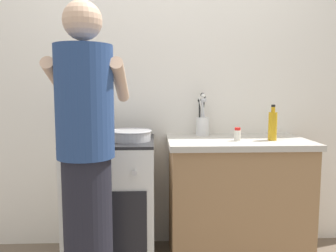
{
  "coord_description": "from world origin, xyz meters",
  "views": [
    {
      "loc": [
        -0.05,
        -2.18,
        1.26
      ],
      "look_at": [
        0.05,
        0.12,
        1.0
      ],
      "focal_mm": 35.52,
      "sensor_mm": 36.0,
      "label": 1
    }
  ],
  "objects_px": {
    "mixing_bowl": "(131,135)",
    "oil_bottle": "(273,125)",
    "stove_range": "(112,202)",
    "person": "(87,164)",
    "spice_bottle": "(237,134)",
    "utensil_crock": "(202,123)",
    "pot": "(91,133)"
  },
  "relations": [
    {
      "from": "mixing_bowl",
      "to": "oil_bottle",
      "type": "height_order",
      "value": "oil_bottle"
    },
    {
      "from": "stove_range",
      "to": "person",
      "type": "distance_m",
      "value": 0.72
    },
    {
      "from": "spice_bottle",
      "to": "person",
      "type": "distance_m",
      "value": 1.07
    },
    {
      "from": "stove_range",
      "to": "mixing_bowl",
      "type": "bearing_deg",
      "value": -15.74
    },
    {
      "from": "mixing_bowl",
      "to": "oil_bottle",
      "type": "bearing_deg",
      "value": -1.48
    },
    {
      "from": "mixing_bowl",
      "to": "utensil_crock",
      "type": "distance_m",
      "value": 0.59
    },
    {
      "from": "mixing_bowl",
      "to": "utensil_crock",
      "type": "xyz_separation_m",
      "value": [
        0.54,
        0.24,
        0.06
      ]
    },
    {
      "from": "pot",
      "to": "oil_bottle",
      "type": "bearing_deg",
      "value": -2.26
    },
    {
      "from": "utensil_crock",
      "to": "oil_bottle",
      "type": "xyz_separation_m",
      "value": [
        0.45,
        -0.27,
        0.01
      ]
    },
    {
      "from": "pot",
      "to": "utensil_crock",
      "type": "relative_size",
      "value": 0.83
    },
    {
      "from": "stove_range",
      "to": "person",
      "type": "height_order",
      "value": "person"
    },
    {
      "from": "stove_range",
      "to": "oil_bottle",
      "type": "height_order",
      "value": "oil_bottle"
    },
    {
      "from": "spice_bottle",
      "to": "oil_bottle",
      "type": "xyz_separation_m",
      "value": [
        0.25,
        0.01,
        0.06
      ]
    },
    {
      "from": "pot",
      "to": "stove_range",
      "type": "bearing_deg",
      "value": 6.08
    },
    {
      "from": "mixing_bowl",
      "to": "spice_bottle",
      "type": "relative_size",
      "value": 3.17
    },
    {
      "from": "stove_range",
      "to": "mixing_bowl",
      "type": "relative_size",
      "value": 3.09
    },
    {
      "from": "pot",
      "to": "person",
      "type": "height_order",
      "value": "person"
    },
    {
      "from": "mixing_bowl",
      "to": "utensil_crock",
      "type": "relative_size",
      "value": 0.89
    },
    {
      "from": "mixing_bowl",
      "to": "spice_bottle",
      "type": "height_order",
      "value": "spice_bottle"
    },
    {
      "from": "stove_range",
      "to": "mixing_bowl",
      "type": "distance_m",
      "value": 0.51
    },
    {
      "from": "person",
      "to": "pot",
      "type": "bearing_deg",
      "value": 98.42
    },
    {
      "from": "spice_bottle",
      "to": "oil_bottle",
      "type": "height_order",
      "value": "oil_bottle"
    },
    {
      "from": "pot",
      "to": "mixing_bowl",
      "type": "bearing_deg",
      "value": -5.01
    },
    {
      "from": "stove_range",
      "to": "pot",
      "type": "relative_size",
      "value": 3.3
    },
    {
      "from": "utensil_crock",
      "to": "spice_bottle",
      "type": "distance_m",
      "value": 0.35
    },
    {
      "from": "spice_bottle",
      "to": "stove_range",
      "type": "bearing_deg",
      "value": 175.16
    },
    {
      "from": "stove_range",
      "to": "oil_bottle",
      "type": "xyz_separation_m",
      "value": [
        1.13,
        -0.06,
        0.56
      ]
    },
    {
      "from": "spice_bottle",
      "to": "person",
      "type": "bearing_deg",
      "value": -151.05
    },
    {
      "from": "person",
      "to": "stove_range",
      "type": "bearing_deg",
      "value": 84.71
    },
    {
      "from": "pot",
      "to": "oil_bottle",
      "type": "height_order",
      "value": "oil_bottle"
    },
    {
      "from": "utensil_crock",
      "to": "pot",
      "type": "bearing_deg",
      "value": -164.98
    },
    {
      "from": "stove_range",
      "to": "pot",
      "type": "bearing_deg",
      "value": -173.92
    }
  ]
}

